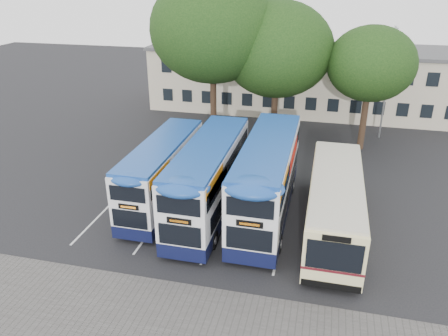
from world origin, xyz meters
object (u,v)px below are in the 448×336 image
Objects in this scene: tree_mid at (277,49)px; bus_dd_right at (267,176)px; tree_right at (371,64)px; bus_single at (335,200)px; bus_dd_left at (163,170)px; bus_dd_mid at (209,176)px; tree_left at (213,29)px; lamp_post at (388,78)px.

tree_mid reaches higher than bus_dd_right.
tree_mid is at bearing 176.61° from tree_right.
tree_mid is at bearing 110.84° from bus_single.
bus_dd_mid reaches higher than bus_dd_left.
bus_dd_right is 1.01× the size of bus_single.
bus_dd_right is at bearing -61.74° from tree_left.
bus_dd_mid is at bearing 178.37° from bus_single.
tree_mid is at bearing 68.36° from bus_dd_left.
lamp_post is 16.93m from bus_dd_right.
bus_dd_right is at bearing -116.36° from lamp_post.
lamp_post is 19.03m from bus_dd_mid.
tree_mid is 1.03× the size of bus_dd_right.
bus_single is (-1.98, -12.80, -4.86)m from tree_right.
bus_single is (9.88, -12.15, -7.08)m from tree_left.
tree_left is 5.19m from tree_mid.
lamp_post reaches higher than bus_dd_mid.
tree_mid is 15.20m from bus_single.
bus_dd_right is (3.20, 0.56, 0.10)m from bus_dd_mid.
tree_right is 1.01× the size of bus_dd_left.
bus_dd_left is at bearing -111.64° from tree_mid.
lamp_post is 0.82× the size of tree_mid.
lamp_post reaches higher than bus_dd_right.
lamp_post is 0.70× the size of tree_left.
bus_dd_right is at bearing 168.63° from bus_single.
tree_mid reaches higher than bus_dd_mid.
tree_left is 1.25× the size of bus_dd_mid.
bus_single is at bearing -103.11° from lamp_post.
bus_dd_left is at bearing -90.44° from tree_left.
tree_left reaches higher than tree_mid.
bus_dd_right is (-5.74, -12.04, -4.19)m from tree_right.
lamp_post is 0.84× the size of bus_dd_right.
bus_dd_mid is at bearing -98.44° from tree_mid.
bus_dd_mid is (-10.63, -15.55, -2.71)m from lamp_post.
bus_dd_right is (6.21, -0.00, 0.32)m from bus_dd_left.
bus_single is at bearing -4.36° from bus_dd_left.
tree_left reaches higher than lamp_post.
bus_dd_right is (6.12, -11.39, -6.41)m from tree_left.
tree_left is (-13.55, -3.60, 3.80)m from lamp_post.
bus_dd_mid is 0.96× the size of bus_dd_right.
bus_single is (6.96, -0.20, -0.57)m from bus_dd_mid.
lamp_post is at bearing 55.64° from bus_dd_mid.
lamp_post reaches higher than bus_dd_left.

